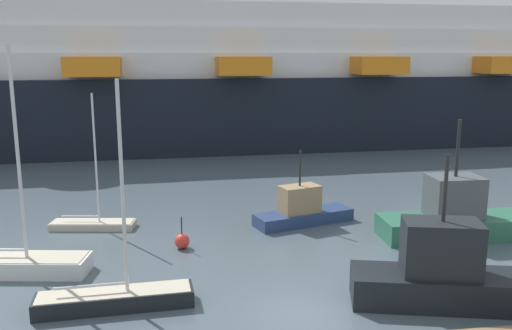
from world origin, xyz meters
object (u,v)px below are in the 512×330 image
object	(u,v)px
sailboat_3	(93,222)
fishing_boat_2	(446,275)
cruise_ship	(226,81)
sailboat_2	(16,262)
fishing_boat_3	(458,217)
sailboat_1	(115,296)
fishing_boat_0	(302,210)
channel_buoy_0	(182,241)

from	to	relation	value
sailboat_3	fishing_boat_2	world-z (taller)	sailboat_3
fishing_boat_2	cruise_ship	size ratio (longest dim) A/B	0.06
sailboat_2	fishing_boat_3	bearing A→B (deg)	13.88
sailboat_1	sailboat_2	size ratio (longest dim) A/B	0.88
sailboat_1	fishing_boat_0	bearing A→B (deg)	40.71
sailboat_2	fishing_boat_0	size ratio (longest dim) A/B	1.64
sailboat_3	cruise_ship	size ratio (longest dim) A/B	0.06
fishing_boat_2	fishing_boat_3	size ratio (longest dim) A/B	0.90
sailboat_1	fishing_boat_2	bearing A→B (deg)	-10.64
sailboat_3	channel_buoy_0	world-z (taller)	sailboat_3
cruise_ship	fishing_boat_0	bearing A→B (deg)	-89.78
fishing_boat_2	cruise_ship	xyz separation A→B (m)	(-5.26, 42.88, 5.67)
fishing_boat_2	sailboat_2	bearing A→B (deg)	-3.54
sailboat_2	fishing_boat_0	world-z (taller)	sailboat_2
fishing_boat_0	channel_buoy_0	world-z (taller)	fishing_boat_0
fishing_boat_3	cruise_ship	bearing A→B (deg)	-73.83
sailboat_1	fishing_boat_2	size ratio (longest dim) A/B	1.13
fishing_boat_3	cruise_ship	world-z (taller)	cruise_ship
sailboat_1	sailboat_3	bearing A→B (deg)	98.86
sailboat_2	sailboat_1	bearing A→B (deg)	-31.84
sailboat_2	fishing_boat_3	distance (m)	22.67
sailboat_2	channel_buoy_0	world-z (taller)	sailboat_2
sailboat_3	fishing_boat_0	size ratio (longest dim) A/B	1.24
sailboat_1	channel_buoy_0	xyz separation A→B (m)	(2.62, 6.44, -0.10)
sailboat_1	cruise_ship	bearing A→B (deg)	74.88
sailboat_2	fishing_boat_2	xyz separation A→B (m)	(17.98, -5.57, 0.70)
sailboat_1	channel_buoy_0	size ratio (longest dim) A/B	5.28
sailboat_2	sailboat_3	bearing A→B (deg)	77.44
sailboat_3	channel_buoy_0	xyz separation A→B (m)	(5.10, -4.05, 0.05)
sailboat_2	fishing_boat_3	size ratio (longest dim) A/B	1.17
channel_buoy_0	fishing_boat_3	bearing A→B (deg)	-0.49
fishing_boat_2	fishing_boat_3	xyz separation A→B (m)	(4.59, 7.73, -0.10)
sailboat_1	fishing_boat_2	xyz separation A→B (m)	(13.07, -1.42, 0.74)
fishing_boat_0	channel_buoy_0	size ratio (longest dim) A/B	3.67
sailboat_2	cruise_ship	size ratio (longest dim) A/B	0.07
sailboat_1	fishing_boat_3	bearing A→B (deg)	15.23
sailboat_2	cruise_ship	world-z (taller)	cruise_ship
cruise_ship	channel_buoy_0	bearing A→B (deg)	-101.59
sailboat_3	cruise_ship	distance (m)	33.29
fishing_boat_3	sailboat_3	bearing A→B (deg)	-11.19
fishing_boat_0	sailboat_2	bearing A→B (deg)	2.80
fishing_boat_0	cruise_ship	bearing A→B (deg)	-104.76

